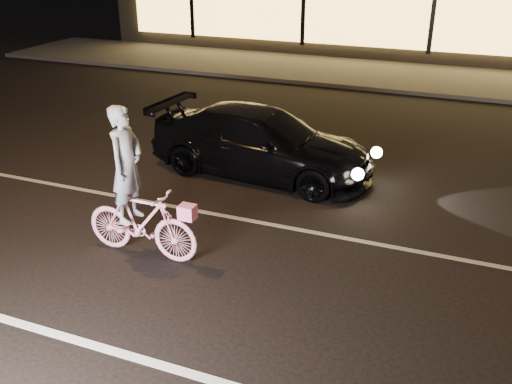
% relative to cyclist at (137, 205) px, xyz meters
% --- Properties ---
extents(ground, '(90.00, 90.00, 0.00)m').
position_rel_cyclist_xyz_m(ground, '(2.37, -0.45, -0.79)').
color(ground, black).
rests_on(ground, ground).
extents(lane_stripe_far, '(60.00, 0.10, 0.01)m').
position_rel_cyclist_xyz_m(lane_stripe_far, '(2.37, 1.55, -0.78)').
color(lane_stripe_far, gray).
rests_on(lane_stripe_far, ground).
extents(sidewalk, '(30.00, 4.00, 0.12)m').
position_rel_cyclist_xyz_m(sidewalk, '(2.37, 12.55, -0.73)').
color(sidewalk, '#383533').
rests_on(sidewalk, ground).
extents(cyclist, '(1.76, 0.61, 2.21)m').
position_rel_cyclist_xyz_m(cyclist, '(0.00, 0.00, 0.00)').
color(cyclist, '#F93778').
rests_on(cyclist, ground).
extents(sedan, '(4.47, 2.11, 1.26)m').
position_rel_cyclist_xyz_m(sedan, '(0.51, 3.50, -0.16)').
color(sedan, black).
rests_on(sedan, ground).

